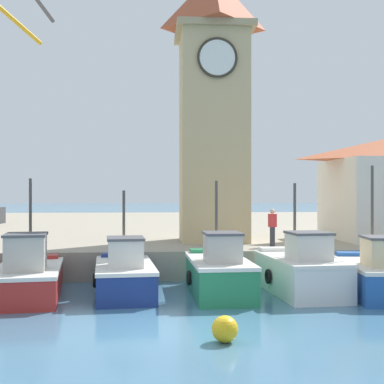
{
  "coord_description": "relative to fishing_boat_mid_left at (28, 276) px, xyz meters",
  "views": [
    {
      "loc": [
        -0.47,
        -13.44,
        3.51
      ],
      "look_at": [
        1.2,
        9.46,
        3.5
      ],
      "focal_mm": 50.0,
      "sensor_mm": 36.0,
      "label": 1
    }
  ],
  "objects": [
    {
      "name": "fishing_boat_right_inner",
      "position": [
        9.2,
        0.08,
        0.06
      ],
      "size": [
        2.45,
        4.67,
        3.82
      ],
      "color": "silver",
      "rests_on": "ground"
    },
    {
      "name": "mooring_buoy",
      "position": [
        5.79,
        -5.67,
        -0.4
      ],
      "size": [
        0.63,
        0.63,
        0.63
      ],
      "primitive_type": "sphere",
      "color": "gold",
      "rests_on": "ground"
    },
    {
      "name": "fishing_boat_mid_right",
      "position": [
        6.35,
        0.01,
        0.06
      ],
      "size": [
        2.1,
        4.61,
        3.9
      ],
      "color": "#237A4C",
      "rests_on": "ground"
    },
    {
      "name": "fishing_boat_center",
      "position": [
        3.15,
        0.32,
        -0.02
      ],
      "size": [
        2.34,
        4.79,
        3.56
      ],
      "color": "navy",
      "rests_on": "ground"
    },
    {
      "name": "dock_worker_near_tower",
      "position": [
        9.21,
        4.49,
        1.29
      ],
      "size": [
        0.34,
        0.22,
        1.62
      ],
      "color": "#33333D",
      "rests_on": "quay_wharf"
    },
    {
      "name": "fishing_boat_right_outer",
      "position": [
        11.75,
        -0.35,
        -0.01
      ],
      "size": [
        2.61,
        4.83,
        4.43
      ],
      "color": "#2356A8",
      "rests_on": "ground"
    },
    {
      "name": "ground_plane",
      "position": [
        4.6,
        -4.55,
        -0.71
      ],
      "size": [
        300.0,
        300.0,
        0.0
      ],
      "primitive_type": "plane",
      "color": "teal"
    },
    {
      "name": "quay_wharf",
      "position": [
        4.6,
        22.91,
        -0.13
      ],
      "size": [
        120.0,
        40.0,
        1.16
      ],
      "primitive_type": "cube",
      "color": "#9E937F",
      "rests_on": "ground"
    },
    {
      "name": "fishing_boat_mid_left",
      "position": [
        0.0,
        0.0,
        0.0
      ],
      "size": [
        2.66,
        5.08,
        3.97
      ],
      "color": "#AD2823",
      "rests_on": "ground"
    },
    {
      "name": "clock_tower",
      "position": [
        6.99,
        7.33,
        7.25
      ],
      "size": [
        3.6,
        3.6,
        14.44
      ],
      "color": "tan",
      "rests_on": "quay_wharf"
    }
  ]
}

